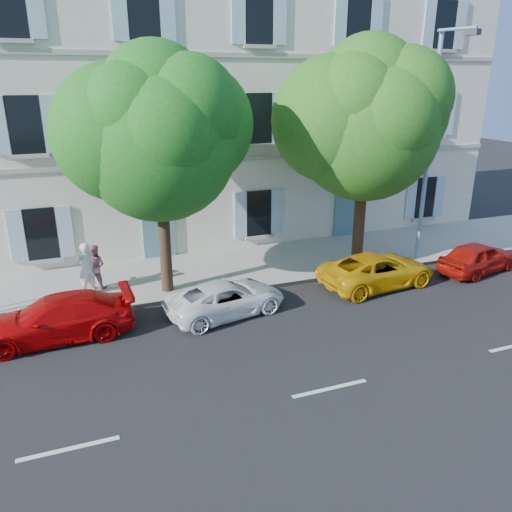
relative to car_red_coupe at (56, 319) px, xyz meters
name	(u,v)px	position (x,y,z in m)	size (l,w,h in m)	color
ground	(269,319)	(6.19, -1.00, -0.63)	(90.00, 90.00, 0.00)	black
sidewalk	(226,269)	(6.19, 3.45, -0.56)	(36.00, 4.50, 0.15)	#A09E96
kerb	(245,290)	(6.19, 1.28, -0.55)	(36.00, 0.16, 0.16)	#9E998E
building	(186,105)	(6.19, 9.20, 5.37)	(28.00, 7.00, 12.00)	beige
car_red_coupe	(56,319)	(0.00, 0.00, 0.00)	(1.77, 4.37, 1.27)	#AF0506
car_white_coupe	(226,298)	(5.06, -0.17, -0.09)	(1.79, 3.88, 1.08)	white
car_yellow_supercar	(377,270)	(10.87, 0.13, -0.03)	(2.01, 4.36, 1.21)	#D59808
car_red_hatchback	(478,257)	(15.31, -0.08, -0.03)	(1.44, 3.57, 1.22)	#991009
tree_left	(158,142)	(3.61, 2.06, 4.60)	(5.10, 5.10, 7.91)	#3A2819
tree_right	(366,128)	(11.17, 2.01, 4.80)	(5.34, 5.34, 8.23)	#3A2819
street_lamp	(433,137)	(13.89, 1.61, 4.42)	(0.48, 1.86, 8.65)	#7293BF
pedestrian_a	(86,269)	(1.00, 2.70, 0.43)	(0.67, 0.44, 1.83)	silver
pedestrian_b	(95,266)	(1.29, 3.15, 0.31)	(0.78, 0.60, 1.60)	#AC6E7B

